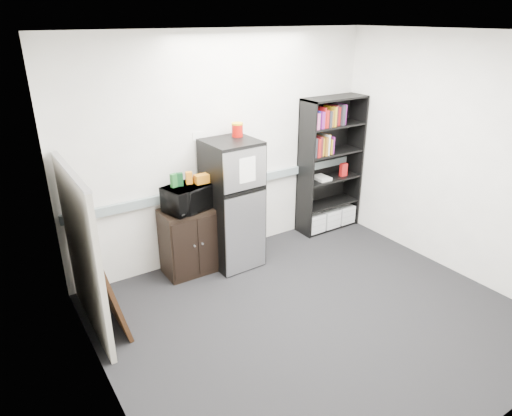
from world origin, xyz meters
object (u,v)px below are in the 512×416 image
Objects in this scene: cubicle_partition at (83,252)px; refrigerator at (233,204)px; cabinet at (190,241)px; bookshelf at (330,166)px; microwave at (188,198)px.

refrigerator is at bearing 10.74° from cubicle_partition.
cubicle_partition is 1.06× the size of refrigerator.
cubicle_partition is at bearing -161.59° from cabinet.
cubicle_partition reaches higher than refrigerator.
bookshelf is at bearing 1.71° from cabinet.
cubicle_partition is 3.08× the size of microwave.
cubicle_partition is (-3.43, -0.49, -0.10)m from bookshelf.
cubicle_partition is 2.03× the size of cabinet.
cubicle_partition is 1.39m from cabinet.
cubicle_partition reaches higher than microwave.
refrigerator is at bearing -21.62° from microwave.
cabinet is at bearing -178.29° from bookshelf.
bookshelf is at bearing 8.06° from cubicle_partition.
refrigerator is at bearing -174.94° from bookshelf.
cubicle_partition reaches higher than cabinet.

